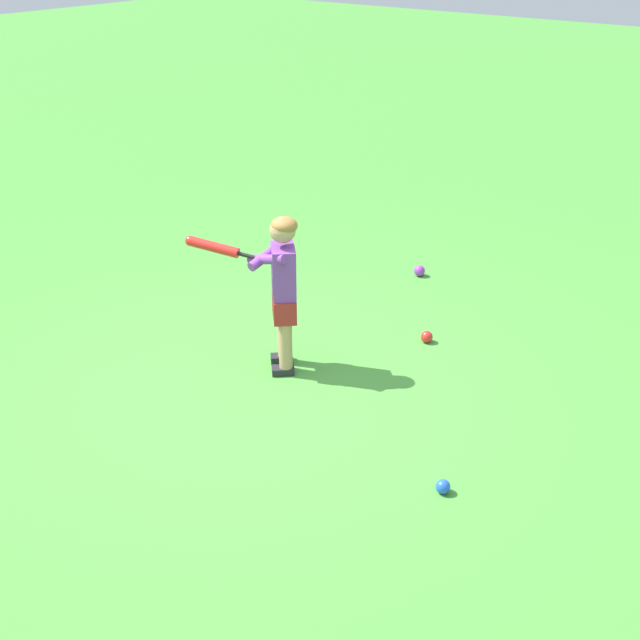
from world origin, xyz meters
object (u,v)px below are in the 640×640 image
Objects in this scene: child_batter at (279,280)px; play_ball_far_left at (419,271)px; play_ball_behind_batter at (427,337)px; play_ball_near_batter at (443,486)px.

child_batter is 2.04m from play_ball_far_left.
child_batter is 12.27× the size of play_ball_behind_batter.
play_ball_far_left is at bearing -145.76° from play_ball_near_batter.
play_ball_behind_batter is 1.09× the size of play_ball_near_batter.
play_ball_behind_batter is (-0.93, 0.59, -0.61)m from child_batter.
child_batter reaches higher than play_ball_near_batter.
play_ball_far_left is (-1.02, -0.69, 0.00)m from play_ball_behind_batter.
child_batter is 1.78m from play_ball_near_batter.
play_ball_behind_batter is 0.93× the size of play_ball_far_left.
play_ball_near_batter is at bearing 71.53° from child_batter.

